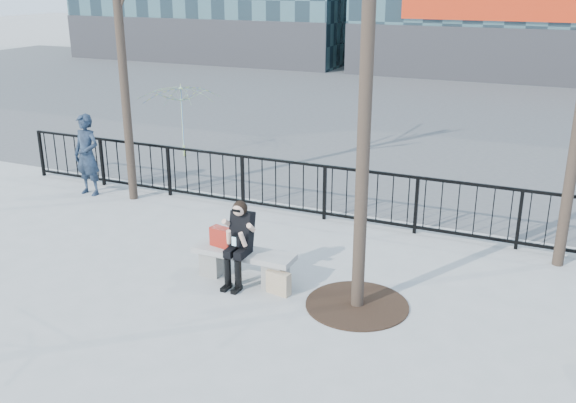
% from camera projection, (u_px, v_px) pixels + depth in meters
% --- Properties ---
extents(ground, '(120.00, 120.00, 0.00)m').
position_uv_depth(ground, '(244.00, 279.00, 10.13)').
color(ground, gray).
rests_on(ground, ground).
extents(street_surface, '(60.00, 23.00, 0.01)m').
position_uv_depth(street_surface, '(438.00, 109.00, 23.05)').
color(street_surface, '#474747').
rests_on(street_surface, ground).
extents(railing, '(14.00, 0.06, 1.10)m').
position_uv_depth(railing, '(315.00, 191.00, 12.53)').
color(railing, black).
rests_on(railing, ground).
extents(tree_grate, '(1.50, 1.50, 0.02)m').
position_uv_depth(tree_grate, '(357.00, 305.00, 9.31)').
color(tree_grate, black).
rests_on(tree_grate, ground).
extents(bench_main, '(1.65, 0.46, 0.49)m').
position_uv_depth(bench_main, '(244.00, 262.00, 10.03)').
color(bench_main, slate).
rests_on(bench_main, ground).
extents(seated_woman, '(0.50, 0.64, 1.34)m').
position_uv_depth(seated_woman, '(238.00, 244.00, 9.77)').
color(seated_woman, black).
rests_on(seated_woman, ground).
extents(handbag, '(0.40, 0.24, 0.31)m').
position_uv_depth(handbag, '(222.00, 237.00, 10.08)').
color(handbag, maroon).
rests_on(handbag, bench_main).
extents(shopping_bag, '(0.39, 0.20, 0.36)m').
position_uv_depth(shopping_bag, '(279.00, 283.00, 9.61)').
color(shopping_bag, '#C7AC8D').
rests_on(shopping_bag, ground).
extents(standing_man, '(0.67, 0.46, 1.77)m').
position_uv_depth(standing_man, '(87.00, 155.00, 13.81)').
color(standing_man, black).
rests_on(standing_man, ground).
extents(vendor_umbrella, '(2.67, 2.69, 1.93)m').
position_uv_depth(vendor_umbrella, '(181.00, 121.00, 16.66)').
color(vendor_umbrella, '#E6F336').
rests_on(vendor_umbrella, ground).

